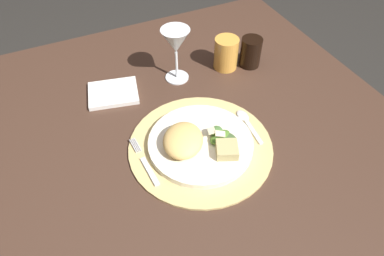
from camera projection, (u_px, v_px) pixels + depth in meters
The scene contains 13 objects.
ground_plane at pixel (185, 246), 1.41m from camera, with size 6.00×6.00×0.00m, color #292723.
dining_table at pixel (181, 153), 0.96m from camera, with size 1.15×1.09×0.71m.
placemat at pixel (201, 146), 0.84m from camera, with size 0.35×0.35×0.01m, color tan.
dinner_plate at pixel (201, 143), 0.84m from camera, with size 0.26×0.26×0.02m, color #EFE7CE.
pasta_serving at pixel (183, 140), 0.81m from camera, with size 0.11×0.09×0.04m, color #EBBD69.
salad_greens at pixel (221, 136), 0.83m from camera, with size 0.08×0.09×0.02m.
bread_piece at pixel (227, 150), 0.80m from camera, with size 0.05×0.05×0.02m, color tan.
fork at pixel (145, 163), 0.80m from camera, with size 0.02×0.15×0.00m.
spoon at pixel (246, 120), 0.90m from camera, with size 0.03×0.13×0.01m.
napkin at pixel (113, 93), 0.98m from camera, with size 0.14×0.11×0.01m, color silver.
wine_glass at pixel (176, 43), 0.94m from camera, with size 0.08×0.08×0.16m.
amber_tumbler at pixel (226, 53), 1.03m from camera, with size 0.07×0.07×0.10m, color gold.
dark_tumbler at pixel (251, 52), 1.04m from camera, with size 0.06×0.06×0.09m, color black.
Camera 1 is at (-0.23, -0.56, 1.36)m, focal length 32.14 mm.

